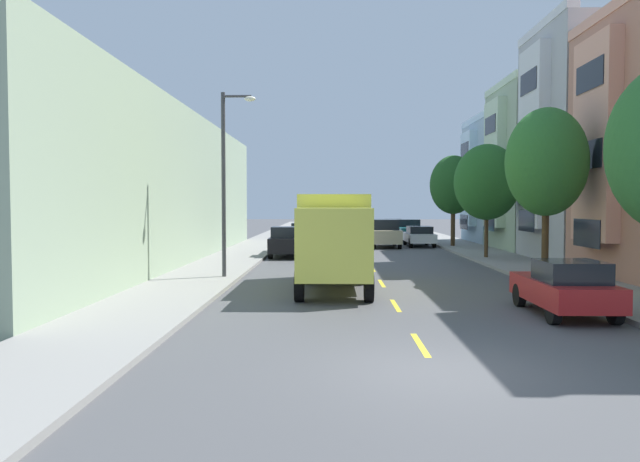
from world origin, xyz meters
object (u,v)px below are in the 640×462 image
(street_tree_third, at_px, (487,182))
(parked_hatchback_forest, at_px, (308,225))
(street_tree_second, at_px, (546,162))
(street_tree_farthest, at_px, (453,185))
(delivery_box_truck, at_px, (334,235))
(parked_hatchback_red, at_px, (565,287))
(parked_hatchback_silver, at_px, (393,226))
(moving_champagne_sedan, at_px, (385,233))
(parked_hatchback_burgundy, at_px, (307,228))
(parked_hatchback_charcoal, at_px, (302,233))
(street_lamp, at_px, (227,171))
(parked_pickup_teal, at_px, (410,231))
(parked_sedan_white, at_px, (419,236))
(parked_pickup_black, at_px, (289,242))

(street_tree_third, height_order, parked_hatchback_forest, street_tree_third)
(street_tree_second, height_order, street_tree_farthest, street_tree_second)
(street_tree_farthest, distance_m, delivery_box_truck, 22.02)
(delivery_box_truck, xyz_separation_m, parked_hatchback_red, (6.17, -5.15, -1.12))
(street_tree_third, height_order, parked_hatchback_silver, street_tree_third)
(parked_hatchback_silver, relative_size, moving_champagne_sedan, 0.84)
(parked_hatchback_burgundy, bearing_deg, parked_hatchback_red, -77.79)
(parked_hatchback_silver, relative_size, parked_hatchback_charcoal, 0.99)
(parked_hatchback_silver, bearing_deg, street_lamp, -104.92)
(delivery_box_truck, xyz_separation_m, parked_hatchback_silver, (6.16, 40.99, -1.12))
(parked_hatchback_charcoal, height_order, parked_pickup_teal, parked_pickup_teal)
(parked_hatchback_burgundy, bearing_deg, parked_hatchback_silver, 37.37)
(street_tree_third, bearing_deg, parked_sedan_white, 101.54)
(parked_pickup_teal, height_order, parked_hatchback_burgundy, parked_pickup_teal)
(street_lamp, distance_m, parked_hatchback_red, 13.19)
(parked_pickup_teal, bearing_deg, street_tree_farthest, -74.54)
(street_lamp, bearing_deg, parked_hatchback_burgundy, 86.88)
(parked_sedan_white, height_order, parked_pickup_black, parked_pickup_black)
(delivery_box_truck, bearing_deg, parked_hatchback_charcoal, 95.37)
(street_tree_second, height_order, street_tree_third, street_tree_second)
(street_tree_third, relative_size, parked_hatchback_red, 1.51)
(street_tree_farthest, xyz_separation_m, parked_hatchback_charcoal, (-10.63, 5.60, -3.53))
(parked_hatchback_silver, bearing_deg, street_tree_farthest, -84.36)
(street_lamp, height_order, parked_hatchback_burgundy, street_lamp)
(parked_pickup_teal, bearing_deg, parked_sedan_white, -90.94)
(parked_sedan_white, bearing_deg, parked_hatchback_forest, 111.06)
(street_tree_third, relative_size, street_lamp, 0.84)
(street_tree_farthest, distance_m, parked_hatchback_charcoal, 12.53)
(street_tree_second, relative_size, street_tree_farthest, 1.06)
(parked_hatchback_silver, bearing_deg, parked_hatchback_burgundy, -142.63)
(parked_hatchback_charcoal, height_order, parked_hatchback_burgundy, same)
(street_lamp, distance_m, parked_pickup_teal, 27.54)
(street_tree_third, xyz_separation_m, delivery_box_truck, (-8.20, -11.29, -2.27))
(street_tree_second, distance_m, street_tree_farthest, 18.02)
(parked_hatchback_forest, bearing_deg, parked_hatchback_silver, -20.28)
(delivery_box_truck, xyz_separation_m, parked_pickup_teal, (6.19, 27.57, -1.05))
(parked_sedan_white, bearing_deg, parked_hatchback_silver, 89.80)
(parked_hatchback_charcoal, relative_size, moving_champagne_sedan, 0.84)
(parked_pickup_black, bearing_deg, delivery_box_truck, -79.05)
(street_tree_second, distance_m, delivery_box_truck, 8.93)
(street_tree_second, height_order, parked_hatchback_forest, street_tree_second)
(street_lamp, height_order, parked_hatchback_charcoal, street_lamp)
(street_tree_third, bearing_deg, parked_hatchback_silver, 93.93)
(parked_sedan_white, distance_m, parked_pickup_teal, 5.95)
(parked_hatchback_burgundy, bearing_deg, parked_hatchback_charcoal, -90.20)
(parked_hatchback_red, bearing_deg, parked_pickup_teal, 89.96)
(street_tree_farthest, bearing_deg, parked_hatchback_forest, 114.32)
(street_tree_second, distance_m, street_lamp, 12.36)
(street_tree_farthest, height_order, moving_champagne_sedan, street_tree_farthest)
(moving_champagne_sedan, bearing_deg, parked_hatchback_forest, 104.90)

